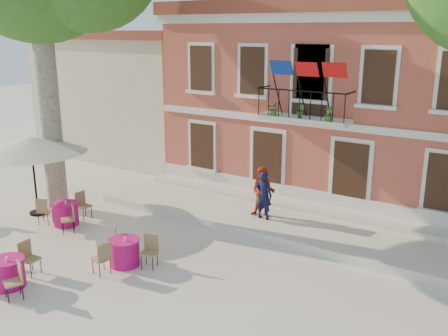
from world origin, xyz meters
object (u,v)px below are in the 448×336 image
patio_umbrella (31,145)px  cafe_table_1 (8,271)px  pedestrian_orange (263,192)px  cafe_table_3 (66,213)px  cafe_table_4 (124,251)px  pedestrian_navy (264,195)px

patio_umbrella → cafe_table_1: (3.89, -3.82, -2.14)m
pedestrian_orange → cafe_table_3: size_ratio=0.93×
cafe_table_3 → cafe_table_4: size_ratio=1.02×
cafe_table_1 → patio_umbrella: bearing=135.5°
pedestrian_navy → cafe_table_3: size_ratio=0.88×
cafe_table_4 → cafe_table_1: bearing=-122.8°
pedestrian_navy → cafe_table_4: 5.07m
patio_umbrella → pedestrian_navy: bearing=24.5°
pedestrian_orange → cafe_table_4: (-1.79, -4.81, -0.74)m
patio_umbrella → cafe_table_3: patio_umbrella is taller
cafe_table_1 → cafe_table_3: size_ratio=1.00×
cafe_table_1 → cafe_table_3: 4.28m
pedestrian_navy → pedestrian_orange: size_ratio=0.95×
cafe_table_1 → cafe_table_3: bearing=120.6°
pedestrian_navy → pedestrian_orange: (-0.12, 0.16, 0.05)m
pedestrian_orange → cafe_table_4: 5.19m
pedestrian_navy → cafe_table_4: bearing=68.6°
patio_umbrella → cafe_table_1: size_ratio=2.06×
pedestrian_orange → cafe_table_4: bearing=-127.2°
cafe_table_1 → cafe_table_4: size_ratio=1.02×
pedestrian_orange → cafe_table_1: bearing=-131.8°
patio_umbrella → cafe_table_1: bearing=-44.5°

